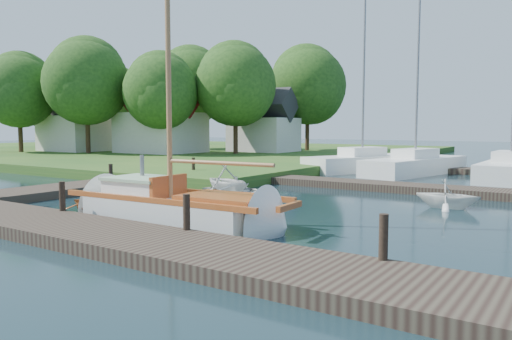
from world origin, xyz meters
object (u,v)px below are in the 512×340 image
Objects in this scene: mooring_post_5 at (193,166)px; tree_6 at (43,95)px; mooring_post_4 at (111,174)px; marina_boat_2 at (511,168)px; dinghy at (107,204)px; tree_3 at (236,84)px; tender_b at (227,178)px; tree_1 at (87,81)px; tender_d at (448,192)px; mooring_post_2 at (187,212)px; house_a at (161,122)px; tree_4 at (191,85)px; house_b at (77,124)px; tree_0 at (19,90)px; tree_7 at (308,85)px; mooring_post_3 at (383,237)px; house_c at (264,127)px; sailboat at (181,211)px; marina_boat_0 at (362,161)px; mooring_post_1 at (62,196)px; marina_boat_1 at (415,164)px; tree_2 at (161,91)px.

tree_6 reaches higher than mooring_post_5.
marina_boat_2 reaches higher than mooring_post_4.
tree_3 is at bearing 47.92° from dinghy.
tree_1 is at bearing 83.42° from tender_b.
tender_d is at bearing -58.97° from tender_b.
tree_6 is at bearing 150.69° from mooring_post_2.
tree_4 is at bearing 108.28° from house_a.
tender_b is 28.51m from house_b.
tree_1 reaches higher than tender_b.
mooring_post_4 is at bearing 149.53° from mooring_post_2.
tree_6 is at bearing 135.00° from tree_0.
tree_6 is at bearing -157.38° from tree_7.
dinghy is 26.33m from house_a.
mooring_post_3 is at bearing -175.80° from tender_d.
marina_boat_2 reaches higher than house_c.
sailboat is 2.67m from dinghy.
house_c is at bearing 126.53° from mooring_post_3.
mooring_post_2 is at bearing -44.33° from house_a.
marina_boat_0 is (-3.60, 19.20, -0.12)m from mooring_post_2.
mooring_post_2 is 0.09× the size of tree_7.
tree_3 is at bearing 118.20° from mooring_post_5.
mooring_post_1 is at bearing -39.08° from tree_1.
dinghy is 0.41× the size of tree_0.
marina_boat_1 is (3.13, -0.26, -0.01)m from marina_boat_0.
tree_3 is 0.90× the size of tree_4.
mooring_post_1 reaches higher than tender_d.
tree_4 is at bearing 57.35° from dinghy.
mooring_post_2 is 35.15m from house_b.
mooring_post_3 is at bearing -152.46° from marina_boat_1.
marina_boat_0 is at bearing 17.77° from tender_b.
mooring_post_4 is 20.02m from tree_3.
tree_0 is 0.98× the size of tree_6.
house_b reaches higher than mooring_post_2.
tree_4 is at bearing 125.08° from mooring_post_1.
marina_boat_0 is at bearing 87.06° from marina_boat_2.
mooring_post_1 is 11.60m from tender_d.
tree_0 is 0.86× the size of tree_4.
mooring_post_1 is at bearing -32.53° from tree_6.
tree_7 is (12.00, 14.00, 0.11)m from tree_1.
sailboat is at bearing -50.71° from mooring_post_5.
marina_boat_1 is at bearing 60.03° from mooring_post_4.
tender_b is 0.26× the size of tree_7.
mooring_post_3 is 0.08× the size of sailboat.
tree_2 is (6.00, 2.00, -0.84)m from tree_1.
mooring_post_4 is at bearing -55.78° from tree_4.
mooring_post_3 is (9.00, 0.00, 0.00)m from mooring_post_1.
tree_6 reaches higher than house_b.
marina_boat_0 reaches higher than tree_2.
mooring_post_4 is 4.87m from tender_b.
sailboat is at bearing -24.28° from tree_0.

